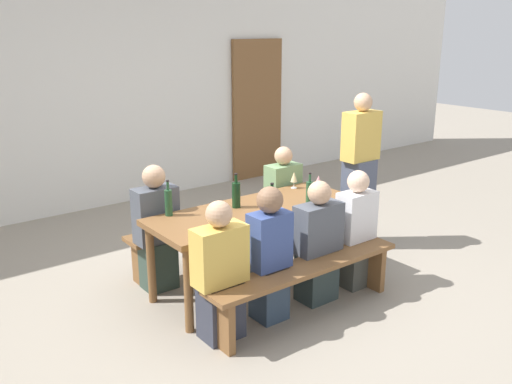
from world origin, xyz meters
name	(u,v)px	position (x,y,z in m)	size (l,w,h in m)	color
ground_plane	(256,286)	(0.00, 0.00, 0.00)	(24.00, 24.00, 0.00)	gray
back_wall	(104,82)	(0.00, 3.18, 1.60)	(14.00, 0.20, 3.20)	silver
wooden_door	(257,110)	(2.36, 3.04, 1.05)	(0.90, 0.06, 2.10)	brown
tasting_table	(256,218)	(0.00, 0.00, 0.66)	(1.93, 0.73, 0.75)	brown
bench_near	(306,276)	(0.00, -0.67, 0.35)	(1.83, 0.30, 0.45)	brown
bench_far	(215,230)	(0.00, 0.67, 0.35)	(1.83, 0.30, 0.45)	brown
wine_bottle_0	(236,194)	(-0.12, 0.13, 0.87)	(0.07, 0.07, 0.31)	#143319
wine_bottle_1	(169,202)	(-0.70, 0.30, 0.87)	(0.06, 0.06, 0.31)	#234C2D
wine_bottle_2	(310,192)	(0.47, -0.18, 0.86)	(0.07, 0.07, 0.29)	#234C2D
wine_bottle_3	(272,204)	(-0.03, -0.25, 0.86)	(0.08, 0.08, 0.29)	#143319
wine_glass_0	(294,177)	(0.68, 0.27, 0.86)	(0.07, 0.07, 0.17)	silver
wine_glass_1	(318,181)	(0.75, 0.00, 0.88)	(0.07, 0.07, 0.18)	silver
seated_guest_near_0	(220,275)	(-0.73, -0.52, 0.51)	(0.41, 0.24, 1.09)	#313543
seated_guest_near_1	(269,256)	(-0.26, -0.52, 0.54)	(0.32, 0.24, 1.11)	#2F4055
seated_guest_near_2	(318,246)	(0.26, -0.52, 0.50)	(0.42, 0.24, 1.07)	#2B3838
seated_guest_near_3	(356,232)	(0.73, -0.52, 0.52)	(0.35, 0.24, 1.08)	#42443E
seated_guest_far_0	(157,231)	(-0.71, 0.52, 0.55)	(0.38, 0.24, 1.15)	#32443B
seated_guest_far_1	(283,202)	(0.75, 0.52, 0.53)	(0.36, 0.24, 1.12)	#3A445C
standing_host	(359,174)	(1.49, 0.16, 0.79)	(0.39, 0.24, 1.64)	#4B5267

